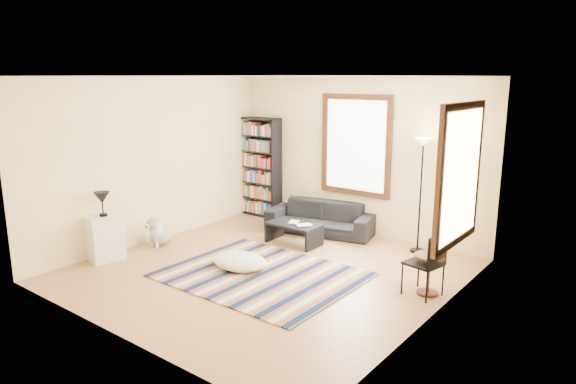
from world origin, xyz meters
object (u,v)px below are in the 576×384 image
Objects in this scene: coffee_table at (294,233)px; dog at (160,231)px; sofa at (320,218)px; bookshelf at (260,167)px; floor_cushion at (240,261)px; white_cabinet at (105,238)px; side_table at (428,274)px; folding_chair at (423,264)px; floor_lamp at (420,196)px.

dog is (-1.74, -1.44, 0.07)m from coffee_table.
bookshelf is at bearing 158.34° from sofa.
dog is (-1.80, -0.02, 0.14)m from floor_cushion.
white_cabinet is (-1.85, -2.41, 0.17)m from coffee_table.
floor_cushion is 2.72m from side_table.
folding_chair reaches higher than coffee_table.
dog is at bearing 93.97° from white_cabinet.
dog is at bearing -140.35° from coffee_table.
floor_lamp reaches higher than white_cabinet.
coffee_table is 1.05× the size of folding_chair.
side_table is at bearing -40.20° from sofa.
white_cabinet is (-3.70, -3.32, -0.58)m from floor_lamp.
bookshelf is 3.96× the size of dog.
sofa is at bearing 90.30° from coffee_table.
sofa is at bearing 70.69° from white_cabinet.
floor_lamp is at bearing -9.41° from sofa.
side_table reaches higher than floor_cushion.
bookshelf is 2.86× the size of white_cabinet.
sofa is at bearing 162.23° from folding_chair.
bookshelf reaches higher than dog.
sofa is at bearing 46.14° from dog.
coffee_table is 0.48× the size of floor_lamp.
floor_lamp is (1.85, 0.10, 0.65)m from sofa.
floor_cushion is at bearing -151.63° from folding_chair.
side_table is 0.63× the size of folding_chair.
white_cabinet reaches higher than coffee_table.
floor_lamp is 3.44× the size of side_table.
floor_lamp is at bearing 118.34° from side_table.
sofa is 2.78× the size of white_cabinet.
white_cabinet is at bearing -152.61° from floor_cushion.
bookshelf is at bearing 169.51° from folding_chair.
folding_chair is at bearing -64.17° from floor_lamp.
sofa is 2.99m from side_table.
floor_cushion is 0.48× the size of floor_lamp.
coffee_table is at bearing 177.46° from folding_chair.
sofa is at bearing 152.31° from side_table.
bookshelf is 4.69m from side_table.
coffee_table is 3.04m from white_cabinet.
sofa is 2.26× the size of folding_chair.
coffee_table is at bearing 92.56° from floor_cushion.
sofa is at bearing -9.15° from bookshelf.
floor_lamp reaches higher than coffee_table.
sofa reaches higher than dog.
side_table is (2.58, 0.83, 0.16)m from floor_cushion.
bookshelf is at bearing 177.24° from floor_lamp.
folding_chair is at bearing -22.01° from bookshelf.
side_table is 0.77× the size of white_cabinet.
coffee_table is at bearing 33.43° from dog.
coffee_table is 2.71m from side_table.
bookshelf reaches higher than sofa.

